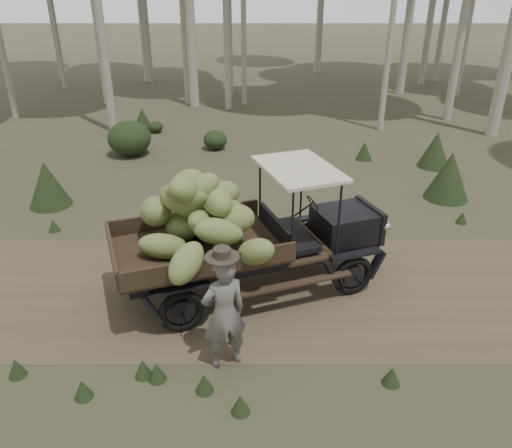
{
  "coord_description": "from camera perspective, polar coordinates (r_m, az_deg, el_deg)",
  "views": [
    {
      "loc": [
        -0.3,
        -7.83,
        5.3
      ],
      "look_at": [
        -0.29,
        0.14,
        1.34
      ],
      "focal_mm": 35.0,
      "sensor_mm": 36.0,
      "label": 1
    }
  ],
  "objects": [
    {
      "name": "dirt_track",
      "position": [
        9.46,
        1.79,
        -7.63
      ],
      "size": [
        70.0,
        4.0,
        0.01
      ],
      "primitive_type": "cube",
      "color": "brown",
      "rests_on": "ground"
    },
    {
      "name": "ground",
      "position": [
        9.46,
        1.79,
        -7.65
      ],
      "size": [
        120.0,
        120.0,
        0.0
      ],
      "primitive_type": "plane",
      "color": "#473D2B",
      "rests_on": "ground"
    },
    {
      "name": "banana_truck",
      "position": [
        8.7,
        -3.21,
        0.1
      ],
      "size": [
        5.26,
        3.44,
        2.58
      ],
      "rotation": [
        0.0,
        0.0,
        0.35
      ],
      "color": "black",
      "rests_on": "ground"
    },
    {
      "name": "undergrowth",
      "position": [
        7.62,
        12.54,
        -13.06
      ],
      "size": [
        23.23,
        23.2,
        1.37
      ],
      "color": "#233319",
      "rests_on": "ground"
    },
    {
      "name": "farmer",
      "position": [
        7.34,
        -3.68,
        -10.02
      ],
      "size": [
        0.79,
        0.68,
        2.0
      ],
      "rotation": [
        0.0,
        0.0,
        3.57
      ],
      "color": "#625E59",
      "rests_on": "ground"
    }
  ]
}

